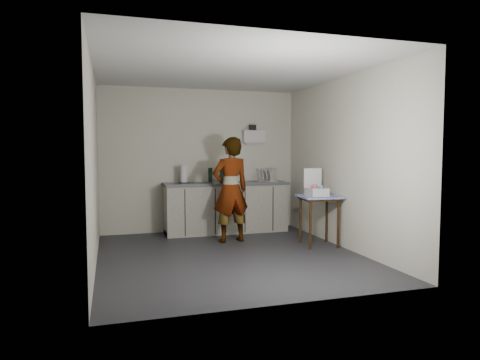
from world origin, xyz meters
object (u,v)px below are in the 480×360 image
object	(u,v)px
soap_bottle	(222,173)
soda_can	(221,179)
side_table	(319,202)
kitchen_counter	(226,209)
paper_towel	(184,175)
dish_rack	(266,178)
dark_bottle	(210,175)
standing_man	(231,190)
bakery_box	(316,190)

from	to	relation	value
soap_bottle	soda_can	xyz separation A→B (m)	(-0.01, 0.05, -0.10)
side_table	soap_bottle	distance (m)	1.93
kitchen_counter	side_table	bearing A→B (deg)	-53.47
side_table	paper_towel	size ratio (longest dim) A/B	2.46
side_table	dish_rack	xyz separation A→B (m)	(-0.36, 1.43, 0.29)
kitchen_counter	dark_bottle	size ratio (longest dim) A/B	8.67
standing_man	bakery_box	world-z (taller)	standing_man
soap_bottle	dark_bottle	size ratio (longest dim) A/B	1.23
standing_man	dish_rack	xyz separation A→B (m)	(0.89, 0.76, 0.12)
kitchen_counter	standing_man	xyz separation A→B (m)	(-0.14, -0.81, 0.42)
dark_bottle	bakery_box	xyz separation A→B (m)	(1.32, -1.56, -0.16)
kitchen_counter	dark_bottle	world-z (taller)	dark_bottle
side_table	bakery_box	xyz separation A→B (m)	(-0.05, 0.01, 0.19)
dish_rack	soda_can	bearing A→B (deg)	172.61
soda_can	paper_towel	world-z (taller)	paper_towel
soap_bottle	paper_towel	xyz separation A→B (m)	(-0.70, -0.01, -0.01)
kitchen_counter	dish_rack	bearing A→B (deg)	-3.88
side_table	paper_towel	bearing A→B (deg)	147.09
standing_man	soda_can	distance (m)	0.88
side_table	dark_bottle	world-z (taller)	dark_bottle
side_table	soap_bottle	size ratio (longest dim) A/B	2.46
dark_bottle	dish_rack	xyz separation A→B (m)	(1.01, -0.14, -0.07)
kitchen_counter	soda_can	distance (m)	0.55
standing_man	bakery_box	distance (m)	1.37
kitchen_counter	paper_towel	bearing A→B (deg)	-179.98
kitchen_counter	soap_bottle	world-z (taller)	soap_bottle
dish_rack	dark_bottle	bearing A→B (deg)	172.11
side_table	standing_man	size ratio (longest dim) A/B	0.46
kitchen_counter	side_table	xyz separation A→B (m)	(1.10, -1.48, 0.26)
kitchen_counter	bakery_box	distance (m)	1.87
soap_bottle	dark_bottle	world-z (taller)	soap_bottle
paper_towel	side_table	bearing A→B (deg)	-38.50
side_table	paper_towel	distance (m)	2.41
paper_towel	kitchen_counter	bearing A→B (deg)	0.02
standing_man	dish_rack	world-z (taller)	standing_man
dark_bottle	dish_rack	distance (m)	1.02
paper_towel	bakery_box	distance (m)	2.35
dark_bottle	dish_rack	size ratio (longest dim) A/B	0.70
kitchen_counter	dark_bottle	xyz separation A→B (m)	(-0.27, 0.09, 0.61)
dark_bottle	paper_towel	size ratio (longest dim) A/B	0.81
paper_towel	standing_man	bearing A→B (deg)	-52.46
paper_towel	bakery_box	xyz separation A→B (m)	(1.82, -1.47, -0.18)
standing_man	soap_bottle	size ratio (longest dim) A/B	5.34
standing_man	soap_bottle	bearing A→B (deg)	-104.23
kitchen_counter	side_table	distance (m)	1.87
kitchen_counter	soda_can	world-z (taller)	soda_can
paper_towel	dish_rack	xyz separation A→B (m)	(1.51, -0.05, -0.09)
soda_can	soap_bottle	bearing A→B (deg)	-81.19
kitchen_counter	dish_rack	xyz separation A→B (m)	(0.74, -0.05, 0.54)
dark_bottle	dish_rack	bearing A→B (deg)	-7.89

